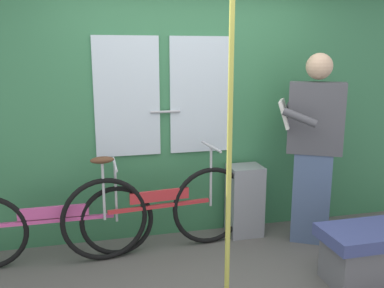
% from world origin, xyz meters
% --- Properties ---
extents(train_door_wall, '(5.03, 0.28, 2.44)m').
position_xyz_m(train_door_wall, '(-0.01, 1.12, 1.27)').
color(train_door_wall, '#387A4C').
rests_on(train_door_wall, ground_plane).
extents(bicycle_near_door, '(1.71, 0.44, 0.86)m').
position_xyz_m(bicycle_near_door, '(-1.24, 0.75, 0.35)').
color(bicycle_near_door, black).
rests_on(bicycle_near_door, ground_plane).
extents(bicycle_leaning_behind, '(1.73, 0.44, 0.96)m').
position_xyz_m(bicycle_leaning_behind, '(-0.33, 0.74, 0.40)').
color(bicycle_leaning_behind, black).
rests_on(bicycle_leaning_behind, ground_plane).
extents(passenger_reading_newspaper, '(0.64, 0.60, 1.79)m').
position_xyz_m(passenger_reading_newspaper, '(1.11, 0.61, 0.95)').
color(passenger_reading_newspaper, slate).
rests_on(passenger_reading_newspaper, ground_plane).
extents(trash_bin_by_wall, '(0.33, 0.28, 0.71)m').
position_xyz_m(trash_bin_by_wall, '(0.56, 0.90, 0.35)').
color(trash_bin_by_wall, gray).
rests_on(trash_bin_by_wall, ground_plane).
extents(handrail_pole, '(0.04, 0.04, 2.40)m').
position_xyz_m(handrail_pole, '(0.01, -0.20, 1.20)').
color(handrail_pole, '#C6C14C').
rests_on(handrail_pole, ground_plane).
extents(bench_seat_corner, '(0.70, 0.44, 0.45)m').
position_xyz_m(bench_seat_corner, '(1.16, -0.18, 0.24)').
color(bench_seat_corner, '#3D477F').
rests_on(bench_seat_corner, ground_plane).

